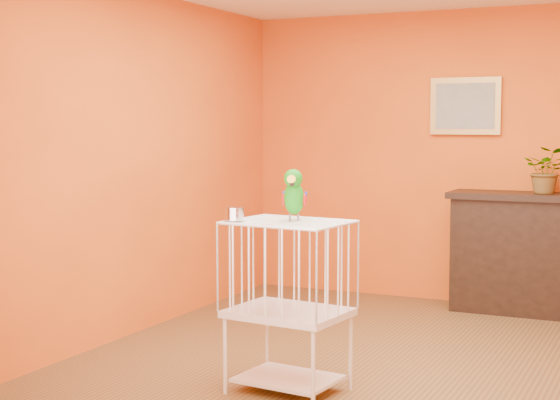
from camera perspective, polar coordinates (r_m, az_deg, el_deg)
The scene contains 8 objects.
ground at distance 5.82m, azimuth 6.88°, elevation -10.84°, with size 4.50×4.50×0.00m, color brown.
room_shell at distance 5.60m, azimuth 7.05°, elevation 4.95°, with size 4.50×4.50×4.50m.
console_cabinet at distance 7.49m, azimuth 16.38°, elevation -3.43°, with size 1.37×0.49×1.02m.
potted_plant at distance 7.41m, azimuth 17.30°, elevation 1.57°, with size 0.35×0.39×0.30m, color #26722D.
framed_picture at distance 7.74m, azimuth 12.22°, elevation 6.13°, with size 0.62×0.04×0.50m.
birdcage at distance 5.10m, azimuth 0.56°, elevation -6.93°, with size 0.71×0.58×1.02m.
feed_cup at distance 5.03m, azimuth -3.05°, elevation -0.92°, with size 0.11×0.11×0.08m, color silver.
parrot at distance 5.03m, azimuth 0.94°, elevation 0.38°, with size 0.16×0.28×0.31m.
Camera 1 is at (1.75, -5.32, 1.59)m, focal length 55.00 mm.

